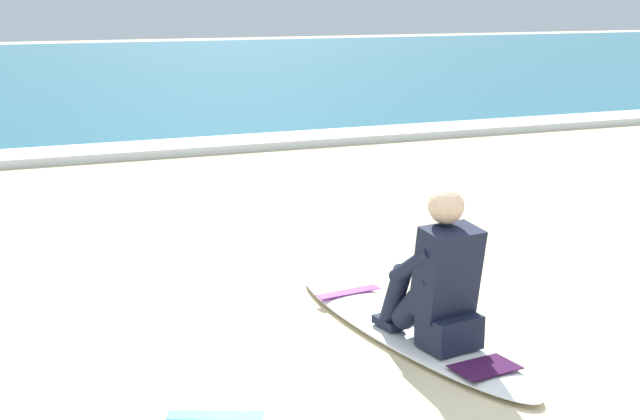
{
  "coord_description": "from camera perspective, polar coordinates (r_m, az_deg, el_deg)",
  "views": [
    {
      "loc": [
        -2.4,
        -3.92,
        2.1
      ],
      "look_at": [
        0.08,
        1.96,
        0.55
      ],
      "focal_mm": 49.83,
      "sensor_mm": 36.0,
      "label": 1
    }
  ],
  "objects": [
    {
      "name": "sea",
      "position": [
        25.81,
        -17.66,
        8.45
      ],
      "size": [
        80.0,
        28.0,
        0.1
      ],
      "primitive_type": "cube",
      "color": "teal",
      "rests_on": "ground"
    },
    {
      "name": "surfboard_main",
      "position": [
        5.72,
        5.46,
        -7.58
      ],
      "size": [
        0.79,
        2.51,
        0.08
      ],
      "color": "white",
      "rests_on": "ground"
    },
    {
      "name": "breaking_foam",
      "position": [
        12.32,
        -11.34,
        3.82
      ],
      "size": [
        80.0,
        0.9,
        0.11
      ],
      "primitive_type": "cube",
      "color": "white",
      "rests_on": "ground"
    },
    {
      "name": "ground_plane",
      "position": [
        5.06,
        7.98,
        -11.02
      ],
      "size": [
        80.0,
        80.0,
        0.0
      ],
      "primitive_type": "plane",
      "color": "beige"
    },
    {
      "name": "surfer_seated",
      "position": [
        5.32,
        7.6,
        -4.68
      ],
      "size": [
        0.43,
        0.74,
        0.95
      ],
      "color": "black",
      "rests_on": "surfboard_main"
    }
  ]
}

